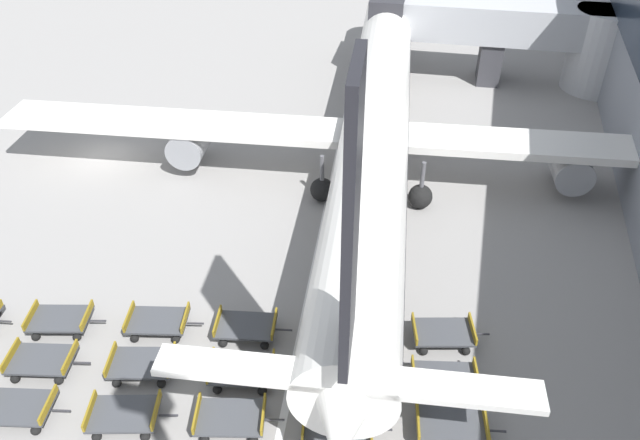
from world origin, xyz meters
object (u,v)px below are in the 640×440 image
(baggage_dolly_row_near_col_c, at_px, (124,415))
(baggage_dolly_row_mid_a_col_b, at_px, (42,361))
(baggage_dolly_row_near_col_b, at_px, (18,408))
(baggage_dolly_row_mid_b_col_e, at_px, (345,328))
(baggage_dolly_row_mid_b_col_f, at_px, (443,334))
(baggage_dolly_row_near_col_d, at_px, (231,419))
(baggage_dolly_row_mid_a_col_d, at_px, (242,371))
(baggage_dolly_row_mid_b_col_c, at_px, (158,322))
(baggage_dolly_row_mid_b_col_b, at_px, (60,320))
(baggage_dolly_row_near_col_e, at_px, (338,426))
(baggage_dolly_row_mid_b_col_d, at_px, (246,327))
(baggage_dolly_row_near_col_f, at_px, (451,427))
(baggage_dolly_row_mid_a_col_e, at_px, (343,373))
(baggage_dolly_row_mid_a_col_c, at_px, (142,364))
(baggage_dolly_row_mid_a_col_f, at_px, (445,380))
(airplane, at_px, (377,117))

(baggage_dolly_row_near_col_c, xyz_separation_m, baggage_dolly_row_mid_a_col_b, (-4.37, 1.48, 0.00))
(baggage_dolly_row_near_col_b, height_order, baggage_dolly_row_mid_b_col_e, same)
(baggage_dolly_row_near_col_b, relative_size, baggage_dolly_row_mid_b_col_f, 1.00)
(baggage_dolly_row_near_col_d, bearing_deg, baggage_dolly_row_mid_b_col_f, 41.06)
(baggage_dolly_row_near_col_b, height_order, baggage_dolly_row_mid_a_col_b, same)
(baggage_dolly_row_near_col_c, distance_m, baggage_dolly_row_mid_a_col_d, 4.48)
(baggage_dolly_row_near_col_b, xyz_separation_m, baggage_dolly_row_mid_b_col_c, (2.94, 5.25, 0.00))
(baggage_dolly_row_near_col_d, relative_size, baggage_dolly_row_mid_a_col_b, 1.00)
(baggage_dolly_row_mid_b_col_b, xyz_separation_m, baggage_dolly_row_mid_b_col_c, (4.03, 0.92, 0.00))
(baggage_dolly_row_near_col_e, relative_size, baggage_dolly_row_mid_b_col_d, 1.00)
(baggage_dolly_row_mid_a_col_b, height_order, baggage_dolly_row_mid_b_col_f, same)
(baggage_dolly_row_mid_a_col_b, bearing_deg, baggage_dolly_row_mid_a_col_d, 10.75)
(baggage_dolly_row_near_col_f, height_order, baggage_dolly_row_mid_a_col_e, same)
(baggage_dolly_row_near_col_f, relative_size, baggage_dolly_row_mid_a_col_c, 1.00)
(baggage_dolly_row_near_col_e, relative_size, baggage_dolly_row_mid_a_col_c, 1.00)
(baggage_dolly_row_mid_a_col_c, distance_m, baggage_dolly_row_mid_b_col_f, 12.07)
(baggage_dolly_row_near_col_b, distance_m, baggage_dolly_row_mid_b_col_e, 12.61)
(baggage_dolly_row_near_col_e, distance_m, baggage_dolly_row_mid_a_col_e, 2.36)
(baggage_dolly_row_mid_a_col_e, relative_size, baggage_dolly_row_mid_a_col_f, 1.00)
(baggage_dolly_row_near_col_b, bearing_deg, airplane, 65.13)
(baggage_dolly_row_near_col_d, xyz_separation_m, baggage_dolly_row_mid_a_col_d, (-0.37, 2.13, 0.00))
(baggage_dolly_row_near_col_b, distance_m, baggage_dolly_row_mid_a_col_f, 15.72)
(airplane, bearing_deg, baggage_dolly_row_mid_b_col_b, -123.38)
(baggage_dolly_row_mid_a_col_b, bearing_deg, baggage_dolly_row_near_col_c, -18.70)
(airplane, bearing_deg, baggage_dolly_row_mid_b_col_f, -67.64)
(baggage_dolly_row_near_col_f, xyz_separation_m, baggage_dolly_row_mid_a_col_f, (-0.42, 2.07, 0.00))
(baggage_dolly_row_near_col_e, distance_m, baggage_dolly_row_mid_b_col_f, 6.25)
(airplane, distance_m, baggage_dolly_row_mid_a_col_c, 18.45)
(baggage_dolly_row_mid_a_col_d, relative_size, baggage_dolly_row_mid_a_col_f, 1.00)
(airplane, bearing_deg, baggage_dolly_row_near_col_b, -114.87)
(baggage_dolly_row_near_col_e, bearing_deg, baggage_dolly_row_mid_a_col_c, 174.13)
(baggage_dolly_row_near_col_b, bearing_deg, baggage_dolly_row_mid_a_col_e, 22.21)
(baggage_dolly_row_mid_a_col_c, distance_m, baggage_dolly_row_mid_a_col_f, 11.67)
(airplane, distance_m, baggage_dolly_row_mid_b_col_e, 13.69)
(baggage_dolly_row_mid_a_col_b, distance_m, baggage_dolly_row_mid_b_col_e, 12.03)
(baggage_dolly_row_mid_a_col_b, height_order, baggage_dolly_row_mid_b_col_d, same)
(airplane, height_order, baggage_dolly_row_mid_a_col_c, airplane)
(baggage_dolly_row_mid_b_col_c, distance_m, baggage_dolly_row_mid_b_col_f, 11.84)
(baggage_dolly_row_near_col_d, relative_size, baggage_dolly_row_mid_b_col_f, 1.00)
(airplane, height_order, baggage_dolly_row_near_col_c, airplane)
(baggage_dolly_row_mid_a_col_b, bearing_deg, baggage_dolly_row_mid_b_col_e, 23.04)
(baggage_dolly_row_mid_a_col_f, bearing_deg, baggage_dolly_row_mid_b_col_e, 158.28)
(baggage_dolly_row_mid_a_col_c, bearing_deg, baggage_dolly_row_near_col_e, -5.87)
(baggage_dolly_row_near_col_d, relative_size, baggage_dolly_row_near_col_f, 1.00)
(baggage_dolly_row_near_col_e, distance_m, baggage_dolly_row_mid_a_col_c, 8.05)
(baggage_dolly_row_mid_a_col_c, bearing_deg, baggage_dolly_row_mid_b_col_b, 163.42)
(baggage_dolly_row_near_col_b, distance_m, baggage_dolly_row_mid_a_col_e, 11.94)
(baggage_dolly_row_near_col_f, distance_m, baggage_dolly_row_mid_b_col_d, 9.08)
(baggage_dolly_row_near_col_f, relative_size, baggage_dolly_row_mid_b_col_d, 1.00)
(baggage_dolly_row_mid_a_col_c, distance_m, baggage_dolly_row_mid_b_col_d, 4.34)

